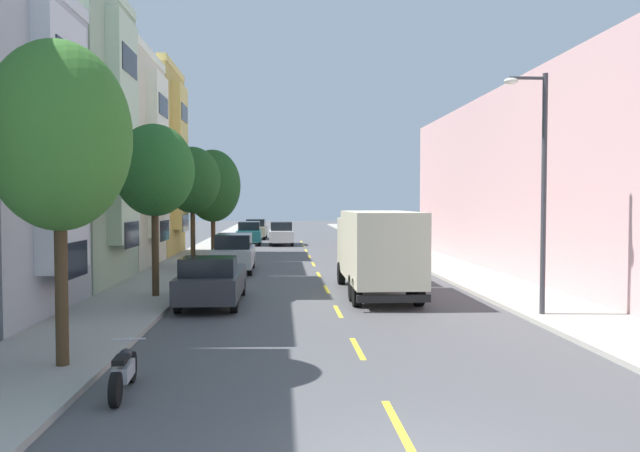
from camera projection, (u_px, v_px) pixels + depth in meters
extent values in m
plane|color=#4C4C4F|center=(311.00, 259.00, 37.60)|extent=(160.00, 160.00, 0.00)
cube|color=#A39E93|center=(190.00, 262.00, 35.15)|extent=(3.20, 120.00, 0.14)
cube|color=#A39E93|center=(431.00, 261.00, 36.07)|extent=(3.20, 120.00, 0.14)
cube|color=yellow|center=(397.00, 423.00, 9.68)|extent=(0.14, 2.20, 0.01)
cube|color=yellow|center=(357.00, 348.00, 14.67)|extent=(0.14, 2.20, 0.01)
cube|color=yellow|center=(338.00, 311.00, 19.66)|extent=(0.14, 2.20, 0.01)
cube|color=yellow|center=(326.00, 289.00, 24.64)|extent=(0.14, 2.20, 0.01)
cube|color=yellow|center=(319.00, 275.00, 29.63)|extent=(0.14, 2.20, 0.01)
cube|color=yellow|center=(313.00, 264.00, 34.61)|extent=(0.14, 2.20, 0.01)
cube|color=yellow|center=(309.00, 256.00, 39.60)|extent=(0.14, 2.20, 0.01)
cube|color=yellow|center=(306.00, 250.00, 44.58)|extent=(0.14, 2.20, 0.01)
cube|color=yellow|center=(303.00, 246.00, 49.57)|extent=(0.14, 2.20, 0.01)
cube|color=yellow|center=(301.00, 242.00, 54.56)|extent=(0.14, 2.20, 0.01)
cube|color=silver|center=(62.00, 143.00, 18.30)|extent=(0.55, 3.16, 7.71)
cube|color=#1E232D|center=(74.00, 260.00, 18.46)|extent=(0.04, 2.40, 1.10)
cube|color=#1E232D|center=(73.00, 162.00, 18.34)|extent=(0.04, 2.40, 1.10)
cube|color=#1E232D|center=(71.00, 64.00, 18.23)|extent=(0.04, 2.40, 1.10)
cube|color=beige|center=(124.00, 131.00, 25.46)|extent=(0.55, 3.16, 9.42)
cube|color=#1E232D|center=(132.00, 235.00, 25.65)|extent=(0.04, 2.40, 1.10)
cube|color=#1E232D|center=(131.00, 149.00, 25.51)|extent=(0.04, 2.40, 1.10)
cube|color=#1E232D|center=(130.00, 62.00, 25.36)|extent=(0.04, 2.40, 1.10)
cube|color=beige|center=(27.00, 164.00, 32.25)|extent=(13.21, 7.02, 11.17)
cube|color=white|center=(147.00, 56.00, 32.44)|extent=(0.60, 7.02, 0.44)
cube|color=white|center=(158.00, 156.00, 32.68)|extent=(0.55, 3.16, 8.71)
cube|color=#1E232D|center=(165.00, 231.00, 32.86)|extent=(0.04, 2.40, 1.10)
cube|color=#1E232D|center=(164.00, 169.00, 32.73)|extent=(0.04, 2.40, 1.10)
cube|color=#1E232D|center=(164.00, 106.00, 32.60)|extent=(0.04, 2.40, 1.10)
cube|color=tan|center=(72.00, 164.00, 39.44)|extent=(13.35, 7.02, 12.03)
cube|color=#F9D572|center=(172.00, 69.00, 39.61)|extent=(0.60, 7.02, 0.44)
cube|color=#F9D572|center=(180.00, 157.00, 39.87)|extent=(0.55, 3.16, 9.38)
cube|color=#1E232D|center=(186.00, 223.00, 40.05)|extent=(0.04, 2.40, 1.10)
cube|color=#1E232D|center=(185.00, 168.00, 39.91)|extent=(0.04, 2.40, 1.10)
cube|color=#1E232D|center=(185.00, 113.00, 39.77)|extent=(0.04, 2.40, 1.10)
cube|color=#CC9E9E|center=(614.00, 181.00, 28.34)|extent=(10.00, 36.00, 9.11)
cylinder|color=#47331E|center=(61.00, 287.00, 12.60)|extent=(0.26, 0.26, 3.29)
ellipsoid|color=#387028|center=(59.00, 136.00, 12.47)|extent=(2.93, 2.93, 3.92)
cylinder|color=#47331E|center=(155.00, 250.00, 22.02)|extent=(0.25, 0.25, 3.31)
ellipsoid|color=#235B23|center=(154.00, 170.00, 21.90)|extent=(2.87, 2.87, 3.33)
cylinder|color=#47331E|center=(193.00, 236.00, 31.44)|extent=(0.25, 0.25, 3.27)
ellipsoid|color=#1E4C1E|center=(192.00, 180.00, 31.32)|extent=(2.87, 2.87, 3.43)
cylinder|color=#47331E|center=(213.00, 233.00, 40.87)|extent=(0.30, 0.30, 2.69)
ellipsoid|color=#1E4C1E|center=(213.00, 186.00, 40.75)|extent=(3.70, 3.70, 4.85)
cylinder|color=#38383D|center=(544.00, 194.00, 18.34)|extent=(0.16, 0.16, 7.27)
cylinder|color=#38383D|center=(528.00, 78.00, 18.17)|extent=(1.10, 0.10, 0.10)
ellipsoid|color=silver|center=(511.00, 81.00, 18.14)|extent=(0.44, 0.28, 0.20)
cube|color=beige|center=(380.00, 246.00, 22.20)|extent=(2.43, 5.67, 2.54)
cube|color=beige|center=(366.00, 243.00, 26.18)|extent=(2.31, 1.91, 2.20)
cube|color=black|center=(363.00, 231.00, 27.06)|extent=(2.02, 0.09, 0.97)
cube|color=black|center=(394.00, 299.00, 19.52)|extent=(2.40, 0.17, 0.24)
cylinder|color=black|center=(390.00, 273.00, 26.34)|extent=(0.29, 0.96, 0.96)
cylinder|color=black|center=(341.00, 273.00, 26.22)|extent=(0.29, 0.96, 0.96)
cylinder|color=black|center=(419.00, 292.00, 20.70)|extent=(0.29, 0.96, 0.96)
cylinder|color=black|center=(357.00, 292.00, 20.57)|extent=(0.29, 0.96, 0.96)
cylinder|color=black|center=(412.00, 287.00, 21.79)|extent=(0.29, 0.96, 0.96)
cylinder|color=black|center=(353.00, 288.00, 21.67)|extent=(0.29, 0.96, 0.96)
cube|color=orange|center=(369.00, 245.00, 41.55)|extent=(1.88, 4.53, 0.60)
cube|color=black|center=(370.00, 237.00, 41.31)|extent=(1.62, 2.19, 0.50)
cylinder|color=black|center=(377.00, 247.00, 43.15)|extent=(0.23, 0.66, 0.66)
cylinder|color=black|center=(355.00, 248.00, 43.02)|extent=(0.23, 0.66, 0.66)
cylinder|color=black|center=(385.00, 251.00, 40.11)|extent=(0.23, 0.66, 0.66)
cylinder|color=black|center=(361.00, 251.00, 39.97)|extent=(0.23, 0.66, 0.66)
cube|color=#333338|center=(213.00, 283.00, 21.14)|extent=(2.03, 5.31, 0.80)
cube|color=black|center=(208.00, 266.00, 19.95)|extent=(1.77, 1.60, 0.60)
cylinder|color=black|center=(178.00, 303.00, 19.31)|extent=(0.22, 0.66, 0.66)
cylinder|color=black|center=(234.00, 302.00, 19.41)|extent=(0.22, 0.66, 0.66)
cylinder|color=black|center=(195.00, 287.00, 22.90)|extent=(0.22, 0.66, 0.66)
cylinder|color=black|center=(242.00, 287.00, 23.01)|extent=(0.22, 0.66, 0.66)
cube|color=#194C28|center=(388.00, 251.00, 35.79)|extent=(1.79, 4.02, 0.62)
cube|color=black|center=(390.00, 242.00, 35.29)|extent=(1.55, 1.70, 0.55)
cylinder|color=black|center=(396.00, 255.00, 37.22)|extent=(0.23, 0.66, 0.66)
cylinder|color=black|center=(372.00, 255.00, 37.10)|extent=(0.23, 0.66, 0.66)
cylinder|color=black|center=(406.00, 259.00, 34.51)|extent=(0.23, 0.66, 0.66)
cylinder|color=black|center=(379.00, 259.00, 34.39)|extent=(0.23, 0.66, 0.66)
cube|color=#B2B5BA|center=(234.00, 256.00, 30.90)|extent=(1.97, 4.81, 0.90)
cube|color=black|center=(234.00, 241.00, 30.87)|extent=(1.73, 2.79, 0.70)
cylinder|color=black|center=(214.00, 269.00, 29.23)|extent=(0.22, 0.66, 0.66)
cylinder|color=black|center=(250.00, 269.00, 29.35)|extent=(0.22, 0.66, 0.66)
cylinder|color=black|center=(220.00, 262.00, 32.48)|extent=(0.22, 0.66, 0.66)
cylinder|color=black|center=(253.00, 262.00, 32.60)|extent=(0.22, 0.66, 0.66)
cube|color=#195B60|center=(249.00, 235.00, 50.59)|extent=(2.02, 4.83, 0.90)
cube|color=black|center=(249.00, 226.00, 50.56)|extent=(1.76, 2.81, 0.70)
cylinder|color=black|center=(238.00, 242.00, 48.91)|extent=(0.23, 0.66, 0.66)
cylinder|color=black|center=(259.00, 242.00, 49.05)|extent=(0.23, 0.66, 0.66)
cylinder|color=black|center=(240.00, 240.00, 52.16)|extent=(0.23, 0.66, 0.66)
cylinder|color=black|center=(260.00, 240.00, 52.30)|extent=(0.23, 0.66, 0.66)
cube|color=#AD1E1E|center=(357.00, 236.00, 49.98)|extent=(2.00, 5.30, 0.80)
cube|color=black|center=(355.00, 227.00, 51.12)|extent=(1.76, 1.59, 0.60)
cylinder|color=black|center=(365.00, 240.00, 51.85)|extent=(0.22, 0.66, 0.66)
cylinder|color=black|center=(344.00, 240.00, 51.74)|extent=(0.22, 0.66, 0.66)
cylinder|color=black|center=(371.00, 243.00, 48.26)|extent=(0.22, 0.66, 0.66)
cylinder|color=black|center=(349.00, 243.00, 48.15)|extent=(0.22, 0.66, 0.66)
cube|color=tan|center=(256.00, 231.00, 58.62)|extent=(2.07, 4.85, 0.90)
cube|color=black|center=(256.00, 223.00, 58.59)|extent=(1.78, 2.83, 0.70)
cylinder|color=black|center=(246.00, 236.00, 56.97)|extent=(0.24, 0.67, 0.66)
cylinder|color=black|center=(264.00, 236.00, 57.04)|extent=(0.24, 0.67, 0.66)
cylinder|color=black|center=(249.00, 235.00, 60.23)|extent=(0.24, 0.67, 0.66)
cylinder|color=black|center=(266.00, 235.00, 60.30)|extent=(0.24, 0.67, 0.66)
cube|color=silver|center=(281.00, 236.00, 50.30)|extent=(1.95, 4.80, 0.90)
cube|color=black|center=(281.00, 226.00, 50.27)|extent=(1.72, 2.78, 0.70)
cylinder|color=black|center=(271.00, 242.00, 48.64)|extent=(0.22, 0.66, 0.66)
cylinder|color=black|center=(292.00, 242.00, 48.75)|extent=(0.22, 0.66, 0.66)
cylinder|color=black|center=(271.00, 240.00, 51.89)|extent=(0.22, 0.66, 0.66)
cylinder|color=black|center=(291.00, 240.00, 52.00)|extent=(0.22, 0.66, 0.66)
cylinder|color=black|center=(131.00, 367.00, 11.91)|extent=(0.18, 0.61, 0.60)
cylinder|color=black|center=(115.00, 390.00, 10.47)|extent=(0.18, 0.61, 0.60)
cube|color=silver|center=(124.00, 371.00, 11.19)|extent=(0.33, 0.83, 0.28)
ellipsoid|color=black|center=(125.00, 355.00, 11.35)|extent=(0.24, 0.48, 0.22)
cube|color=black|center=(121.00, 360.00, 10.92)|extent=(0.25, 0.53, 0.10)
cylinder|color=silver|center=(129.00, 339.00, 11.77)|extent=(0.62, 0.07, 0.03)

